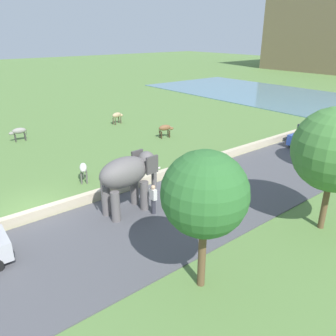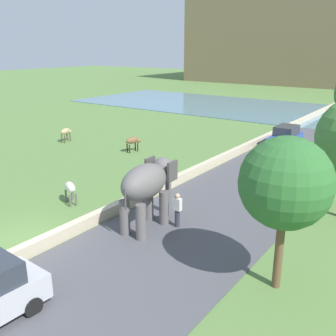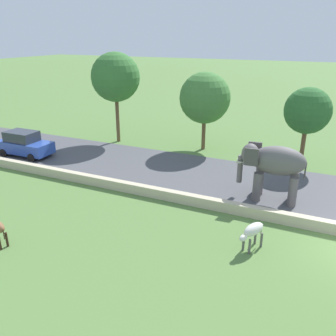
# 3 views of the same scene
# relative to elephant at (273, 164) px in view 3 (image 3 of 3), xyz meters

# --- Properties ---
(road_surface) EXTENTS (7.00, 120.00, 0.06)m
(road_surface) POSITION_rel_elephant_xyz_m (1.59, 16.06, -2.01)
(road_surface) COLOR #4C4C51
(road_surface) RESTS_ON ground
(barrier_wall) EXTENTS (0.40, 110.00, 0.54)m
(barrier_wall) POSITION_rel_elephant_xyz_m (-2.21, 14.06, -1.76)
(barrier_wall) COLOR beige
(barrier_wall) RESTS_ON ground
(elephant) EXTENTS (1.56, 3.51, 2.99)m
(elephant) POSITION_rel_elephant_xyz_m (0.00, 0.00, 0.00)
(elephant) COLOR #605B5B
(elephant) RESTS_ON ground
(person_beside_elephant) EXTENTS (0.36, 0.22, 1.63)m
(person_beside_elephant) POSITION_rel_elephant_xyz_m (1.04, 0.76, -1.16)
(person_beside_elephant) COLOR #33333D
(person_beside_elephant) RESTS_ON ground
(car_blue) EXTENTS (1.83, 4.02, 1.80)m
(car_blue) POSITION_rel_elephant_xyz_m (0.01, 17.19, -1.14)
(car_blue) COLOR #2D4CA8
(car_blue) RESTS_ON ground
(cow_white) EXTENTS (1.39, 0.90, 1.15)m
(cow_white) POSITION_rel_elephant_xyz_m (-4.97, -0.13, -1.20)
(cow_white) COLOR silver
(cow_white) RESTS_ON ground
(tree_near) EXTENTS (2.94, 2.94, 5.16)m
(tree_near) POSITION_rel_elephant_xyz_m (6.22, -0.92, 1.64)
(tree_near) COLOR brown
(tree_near) RESTS_ON ground
(tree_mid) EXTENTS (3.77, 3.77, 7.00)m
(tree_mid) POSITION_rel_elephant_xyz_m (6.03, 13.15, 3.06)
(tree_mid) COLOR brown
(tree_mid) RESTS_ON ground
(tree_far) EXTENTS (3.72, 3.72, 5.73)m
(tree_far) POSITION_rel_elephant_xyz_m (6.96, 6.19, 1.83)
(tree_far) COLOR brown
(tree_far) RESTS_ON ground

